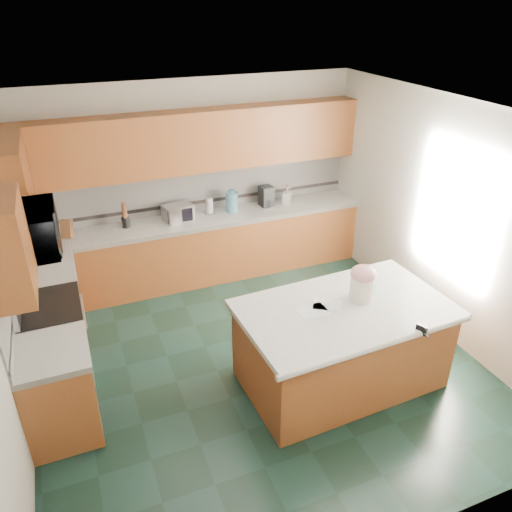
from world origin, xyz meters
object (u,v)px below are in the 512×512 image
toaster_oven (178,212)px  island_base (341,347)px  island_top (345,310)px  knife_block (67,229)px  treat_jar (362,288)px  soap_bottle_island (370,282)px  coffee_maker (266,196)px

toaster_oven → island_base: bearing=-83.6°
island_top → knife_block: bearing=129.6°
island_top → knife_block: knife_block is taller
treat_jar → island_base: bearing=-167.2°
soap_bottle_island → coffee_maker: soap_bottle_island is taller
island_base → toaster_oven: bearing=108.0°
soap_bottle_island → island_top: bearing=-174.8°
island_top → treat_jar: (0.22, 0.08, 0.15)m
treat_jar → knife_block: treat_jar is taller
toaster_oven → island_top: bearing=-83.6°
island_top → coffee_maker: (0.30, 2.69, 0.17)m
toaster_oven → treat_jar: bearing=-78.9°
island_base → island_top: (0.00, 0.00, 0.46)m
island_top → soap_bottle_island: size_ratio=6.32×
soap_bottle_island → knife_block: soap_bottle_island is taller
treat_jar → toaster_oven: (-1.22, 2.59, -0.02)m
treat_jar → knife_block: size_ratio=1.09×
knife_block → toaster_oven: knife_block is taller
island_top → toaster_oven: size_ratio=5.48×
island_base → toaster_oven: (-1.00, 2.66, 0.60)m
coffee_maker → toaster_oven: bearing=175.8°
island_top → toaster_oven: bearing=108.0°
knife_block → island_top: bearing=-23.5°
knife_block → treat_jar: bearing=-20.2°
coffee_maker → soap_bottle_island: bearing=-94.9°
soap_bottle_island → coffee_maker: (-0.03, 2.61, -0.02)m
island_top → coffee_maker: bearing=81.2°
island_base → treat_jar: treat_jar is taller
island_top → coffee_maker: size_ratio=7.11×
treat_jar → coffee_maker: coffee_maker is taller
island_top → knife_block: size_ratio=8.94×
soap_bottle_island → island_base: bearing=-174.8°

